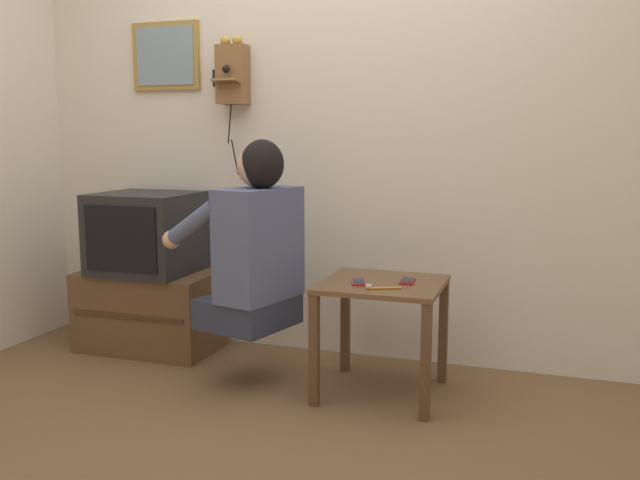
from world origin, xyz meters
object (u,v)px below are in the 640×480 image
cell_phone_spare (407,281)px  framed_picture (166,56)px  television (147,233)px  cell_phone_held (358,282)px  person (254,245)px  toothbrush (381,288)px  wall_phone_antique (232,73)px

cell_phone_spare → framed_picture: bearing=158.0°
television → cell_phone_held: television is taller
person → cell_phone_spare: bearing=-66.2°
framed_picture → cell_phone_held: 1.76m
person → cell_phone_held: 0.51m
person → framed_picture: size_ratio=2.11×
cell_phone_spare → toothbrush: size_ratio=0.87×
cell_phone_spare → toothbrush: (-0.08, -0.17, 0.00)m
person → television: (-0.78, 0.32, -0.02)m
toothbrush → cell_phone_held: bearing=32.0°
cell_phone_held → person: bearing=164.5°
person → television: 0.84m
person → television: person is taller
cell_phone_held → toothbrush: bearing=-52.3°
toothbrush → cell_phone_spare: bearing=-48.2°
framed_picture → television: bearing=-89.3°
person → framed_picture: 1.35m
person → framed_picture: framed_picture is taller
framed_picture → toothbrush: (1.40, -0.64, -1.08)m
person → wall_phone_antique: bearing=48.2°
wall_phone_antique → cell_phone_held: 1.38m
wall_phone_antique → cell_phone_spare: bearing=-21.8°
cell_phone_spare → toothbrush: 0.19m
television → cell_phone_held: (1.27, -0.29, -0.12)m
cell_phone_held → toothbrush: (0.12, -0.08, 0.00)m
television → framed_picture: framed_picture is taller
cell_phone_held → cell_phone_spare: same height
cell_phone_held → toothbrush: toothbrush is taller
wall_phone_antique → cell_phone_held: wall_phone_antique is taller
wall_phone_antique → cell_phone_held: bearing=-31.1°
wall_phone_antique → cell_phone_spare: size_ratio=5.70×
person → wall_phone_antique: (-0.35, 0.53, 0.82)m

